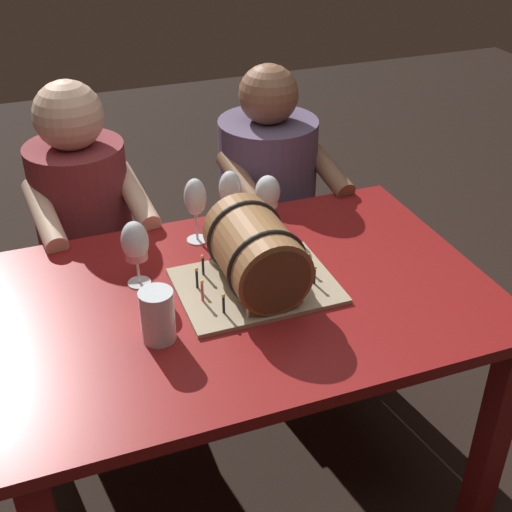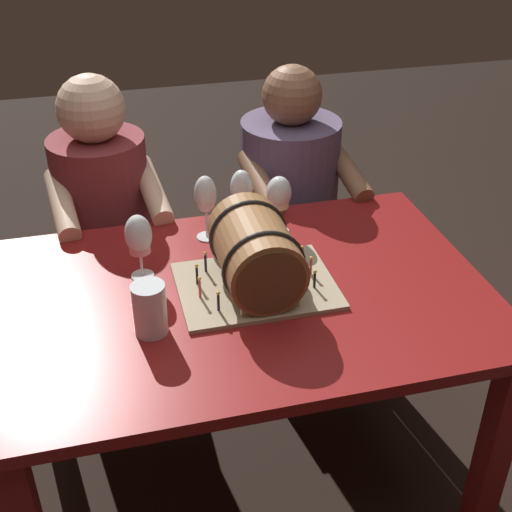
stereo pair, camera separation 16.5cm
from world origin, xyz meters
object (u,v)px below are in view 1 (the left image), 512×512
Objects in this scene: wine_glass_white at (268,194)px; wine_glass_empty at (195,199)px; person_seated_left at (90,258)px; beer_pint at (158,318)px; dining_table at (245,326)px; barrel_cake at (256,256)px; wine_glass_rose at (135,244)px; person_seated_right at (268,224)px; wine_glass_red at (230,192)px.

wine_glass_empty is (-0.22, 0.02, 0.01)m from wine_glass_white.
wine_glass_empty is 0.18× the size of person_seated_left.
wine_glass_empty is at bearing 174.48° from wine_glass_white.
wine_glass_white is 0.59m from beer_pint.
dining_table is 3.15× the size of barrel_cake.
wine_glass_empty is at bearing 97.61° from dining_table.
beer_pint is (-0.00, -0.25, -0.06)m from wine_glass_rose.
person_seated_left is at bearing 98.29° from wine_glass_rose.
dining_table is 0.40m from wine_glass_empty.
wine_glass_empty is at bearing 62.30° from beer_pint.
beer_pint is (-0.29, -0.12, -0.04)m from barrel_cake.
wine_glass_rose is 0.86m from person_seated_right.
wine_glass_white is (0.18, 0.28, 0.24)m from dining_table.
wine_glass_white is at bearing 62.89° from barrel_cake.
wine_glass_empty is at bearing 37.73° from wine_glass_rose.
barrel_cake is 2.19× the size of wine_glass_rose.
wine_glass_rose is at bearing 151.17° from dining_table.
dining_table is 1.14× the size of person_seated_left.
wine_glass_rose reaches higher than wine_glass_white.
barrel_cake is 0.32m from wine_glass_red.
wine_glass_rose is (-0.21, -0.16, -0.02)m from wine_glass_empty.
wine_glass_white is 0.16× the size of person_seated_right.
person_seated_right is at bearing 52.97° from beer_pint.
wine_glass_empty is (-0.11, -0.02, 0.01)m from wine_glass_red.
wine_glass_empty reaches higher than beer_pint.
barrel_cake is 0.32m from beer_pint.
wine_glass_white is 0.91× the size of wine_glass_empty.
wine_glass_red is 1.05× the size of wine_glass_rose.
wine_glass_rose is 0.17× the size of person_seated_left.
person_seated_right is (0.29, 0.66, -0.31)m from barrel_cake.
barrel_cake is 0.31m from wine_glass_empty.
person_seated_right is (0.26, 0.35, -0.35)m from wine_glass_red.
wine_glass_white reaches higher than beer_pint.
dining_table is 0.37m from wine_glass_rose.
dining_table is 0.41m from wine_glass_white.
wine_glass_empty is at bearing 104.72° from barrel_cake.
person_seated_left reaches higher than wine_glass_rose.
wine_glass_rose is at bearing -161.55° from wine_glass_white.
barrel_cake is at bearing -60.95° from person_seated_left.
dining_table is 6.47× the size of wine_glass_empty.
wine_glass_red is 0.37m from wine_glass_rose.
barrel_cake is 0.32m from wine_glass_rose.
wine_glass_empty is 0.27m from wine_glass_rose.
person_seated_left reaches higher than wine_glass_red.
dining_table is at bearing -116.27° from person_seated_right.
person_seated_right is at bearing 42.29° from wine_glass_rose.
wine_glass_empty is 0.47m from beer_pint.
beer_pint is 0.83m from person_seated_left.
person_seated_left is (-0.33, 0.67, -0.10)m from dining_table.
person_seated_right is at bearing 44.64° from wine_glass_empty.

